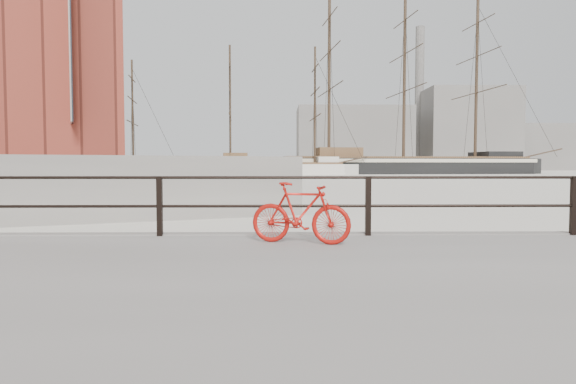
% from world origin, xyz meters
% --- Properties ---
extents(ground, '(400.00, 400.00, 0.00)m').
position_xyz_m(ground, '(0.00, 0.00, 0.00)').
color(ground, white).
rests_on(ground, ground).
extents(promenade, '(36.00, 8.00, 0.35)m').
position_xyz_m(promenade, '(0.00, -4.00, 0.17)').
color(promenade, gray).
rests_on(promenade, ground).
extents(far_quay, '(78.44, 148.07, 1.80)m').
position_xyz_m(far_quay, '(-40.00, 72.00, 0.90)').
color(far_quay, gray).
rests_on(far_quay, ground).
extents(guardrail, '(28.00, 0.10, 1.00)m').
position_xyz_m(guardrail, '(0.00, -0.15, 0.85)').
color(guardrail, black).
rests_on(guardrail, promenade).
extents(bicycle, '(1.54, 0.70, 0.93)m').
position_xyz_m(bicycle, '(-1.18, -1.03, 0.81)').
color(bicycle, '#AE110B').
rests_on(bicycle, promenade).
extents(barque_black, '(60.95, 26.32, 33.48)m').
position_xyz_m(barque_black, '(20.50, 81.29, 0.00)').
color(barque_black, black).
rests_on(barque_black, ground).
extents(schooner_mid, '(30.78, 14.70, 21.47)m').
position_xyz_m(schooner_mid, '(-2.42, 74.09, 0.00)').
color(schooner_mid, beige).
rests_on(schooner_mid, ground).
extents(schooner_left, '(26.39, 14.59, 19.01)m').
position_xyz_m(schooner_left, '(-30.34, 72.83, 0.00)').
color(schooner_left, silver).
rests_on(schooner_left, ground).
extents(workboat_far, '(10.46, 10.76, 7.00)m').
position_xyz_m(workboat_far, '(-27.10, 46.05, 0.00)').
color(workboat_far, black).
rests_on(workboat_far, ground).
extents(apartment_cream, '(24.16, 21.40, 21.20)m').
position_xyz_m(apartment_cream, '(-38.11, 61.98, 12.40)').
color(apartment_cream, beige).
rests_on(apartment_cream, far_quay).
extents(apartment_grey, '(26.02, 22.15, 23.20)m').
position_xyz_m(apartment_grey, '(-46.35, 82.38, 13.40)').
color(apartment_grey, '#969792').
rests_on(apartment_grey, far_quay).
extents(apartment_brick, '(27.87, 22.90, 21.20)m').
position_xyz_m(apartment_brick, '(-54.97, 103.70, 12.40)').
color(apartment_brick, brown).
rests_on(apartment_brick, far_quay).
extents(industrial_west, '(32.00, 18.00, 18.00)m').
position_xyz_m(industrial_west, '(20.00, 140.00, 9.00)').
color(industrial_west, gray).
rests_on(industrial_west, ground).
extents(industrial_mid, '(26.00, 20.00, 24.00)m').
position_xyz_m(industrial_mid, '(55.00, 145.00, 12.00)').
color(industrial_mid, gray).
rests_on(industrial_mid, ground).
extents(industrial_east, '(20.00, 16.00, 14.00)m').
position_xyz_m(industrial_east, '(78.00, 150.00, 7.00)').
color(industrial_east, gray).
rests_on(industrial_east, ground).
extents(smokestack, '(2.80, 2.80, 44.00)m').
position_xyz_m(smokestack, '(42.00, 150.00, 22.00)').
color(smokestack, gray).
rests_on(smokestack, ground).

